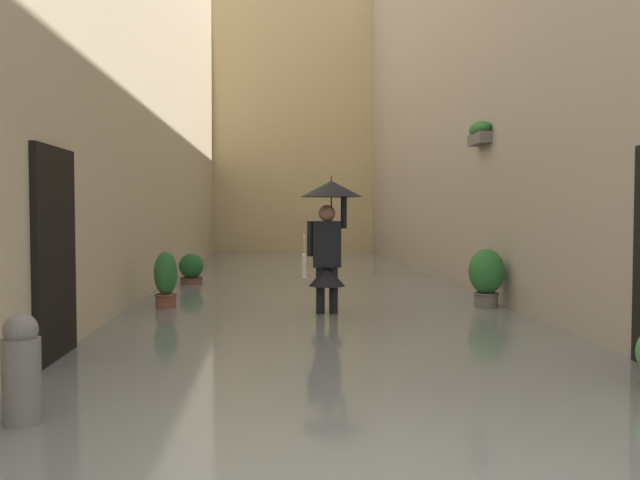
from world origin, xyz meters
The scene contains 9 objects.
ground_plane centered at (0.00, -10.21, 0.00)m, with size 60.00×60.00×0.00m, color #605B56.
flood_water centered at (0.00, -10.21, 0.10)m, with size 6.29×26.42×0.20m, color slate.
building_facade_left centered at (-3.64, -10.21, 4.62)m, with size 2.04×24.42×9.25m.
building_facade_far centered at (0.00, -21.32, 4.50)m, with size 9.09×1.80×9.00m, color tan.
person_wading centered at (-0.09, -6.52, 1.37)m, with size 0.85×0.85×2.08m.
potted_plant_mid_right centered at (2.23, -7.27, 0.53)m, with size 0.34×0.34×1.01m.
potted_plant_near_left centered at (-2.44, -6.99, 0.61)m, with size 0.52×0.52×1.05m.
potted_plant_far_right centered at (2.25, -10.40, 0.41)m, with size 0.47×0.47×0.79m.
mooring_bollard centered at (2.31, -1.91, 0.46)m, with size 0.25×0.25×0.93m.
Camera 1 is at (0.65, 2.54, 1.59)m, focal length 37.48 mm.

